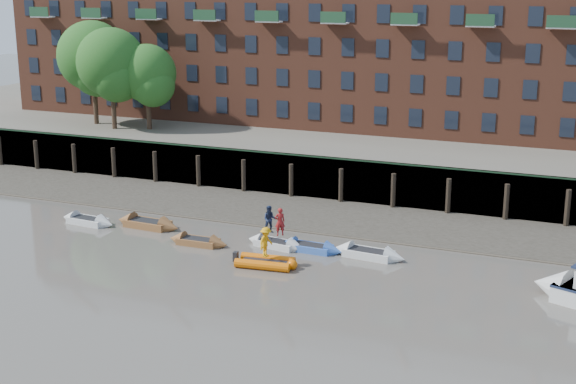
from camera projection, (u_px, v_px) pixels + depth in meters
The scene contains 17 objects.
ground at pixel (238, 316), 39.67m from camera, with size 220.00×220.00×0.00m, color #5A554D.
foreshore at pixel (350, 219), 55.75m from camera, with size 110.00×8.00×0.50m, color #3D382F.
mud_band at pixel (334, 233), 52.71m from camera, with size 110.00×1.60×0.10m, color #4C4336.
river_wall at pixel (369, 182), 59.25m from camera, with size 110.00×1.23×3.30m.
bank_terrace at pixel (414, 148), 71.42m from camera, with size 110.00×28.00×3.20m, color #5E594D.
apartment_terrace at pixel (422, 19), 69.41m from camera, with size 80.60×15.56×20.98m.
tree_cluster at pixel (111, 62), 71.20m from camera, with size 11.76×7.74×9.40m.
rowboat_0 at pixel (88, 221), 54.59m from camera, with size 4.36×1.57×1.24m.
rowboat_1 at pixel (148, 224), 53.82m from camera, with size 4.88×1.66×1.40m.
rowboat_2 at pixel (198, 242), 50.31m from camera, with size 4.06×1.25×1.17m.
rowboat_3 at pixel (276, 244), 49.89m from camera, with size 4.24×1.81×1.19m.
rowboat_4 at pixel (310, 248), 49.16m from camera, with size 4.19×1.33×1.21m.
rowboat_5 at pixel (368, 254), 48.03m from camera, with size 4.67×1.72×1.33m.
rib_tender at pixel (268, 262), 46.46m from camera, with size 3.64×2.02×0.62m.
person_rower_a at pixel (280, 222), 49.39m from camera, with size 0.64×0.42×1.77m, color maroon.
person_rower_b at pixel (270, 219), 49.88m from camera, with size 0.85×0.66×1.76m, color #19233F.
person_rib_crew at pixel (266, 242), 46.26m from camera, with size 1.15×0.66×1.78m, color orange.
Camera 1 is at (16.29, -33.02, 16.19)m, focal length 50.00 mm.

